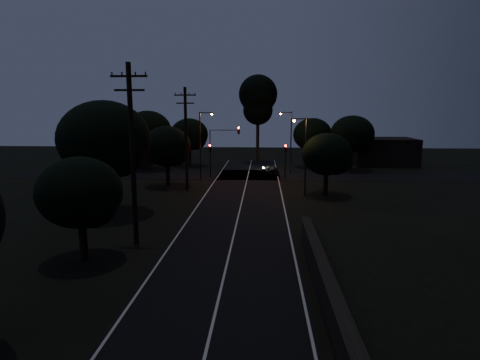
{
  "coord_description": "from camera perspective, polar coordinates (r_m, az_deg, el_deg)",
  "views": [
    {
      "loc": [
        1.91,
        -8.7,
        8.28
      ],
      "look_at": [
        0.0,
        24.0,
        2.5
      ],
      "focal_mm": 30.0,
      "sensor_mm": 36.0,
      "label": 1
    }
  ],
  "objects": [
    {
      "name": "road_surface",
      "position": [
        40.71,
        0.59,
        -1.71
      ],
      "size": [
        60.0,
        70.0,
        0.03
      ],
      "color": "black",
      "rests_on": "ground"
    },
    {
      "name": "retaining_wall",
      "position": [
        15.15,
        27.47,
        -21.6
      ],
      "size": [
        6.93,
        26.0,
        1.6
      ],
      "color": "black",
      "rests_on": "ground"
    },
    {
      "name": "utility_pole_mid",
      "position": [
        25.11,
        -15.07,
        3.86
      ],
      "size": [
        2.2,
        0.3,
        11.0
      ],
      "color": "black",
      "rests_on": "ground"
    },
    {
      "name": "utility_pole_far",
      "position": [
        41.55,
        -7.68,
        6.06
      ],
      "size": [
        2.2,
        0.3,
        10.5
      ],
      "color": "black",
      "rests_on": "ground"
    },
    {
      "name": "tree_left_b",
      "position": [
        23.24,
        -21.55,
        -1.93
      ],
      "size": [
        4.56,
        4.56,
        5.79
      ],
      "color": "black",
      "rests_on": "ground"
    },
    {
      "name": "tree_left_c",
      "position": [
        32.98,
        -18.38,
        5.23
      ],
      "size": [
        7.13,
        7.13,
        9.0
      ],
      "color": "black",
      "rests_on": "ground"
    },
    {
      "name": "tree_left_d",
      "position": [
        43.99,
        -10.15,
        4.58
      ],
      "size": [
        5.16,
        5.16,
        6.55
      ],
      "color": "black",
      "rests_on": "ground"
    },
    {
      "name": "tree_far_nw",
      "position": [
        59.68,
        -7.05,
        6.33
      ],
      "size": [
        5.53,
        5.53,
        7.01
      ],
      "color": "black",
      "rests_on": "ground"
    },
    {
      "name": "tree_far_w",
      "position": [
        56.86,
        -12.76,
        6.74
      ],
      "size": [
        6.38,
        6.38,
        8.13
      ],
      "color": "black",
      "rests_on": "ground"
    },
    {
      "name": "tree_far_ne",
      "position": [
        59.15,
        10.48,
        6.25
      ],
      "size": [
        5.59,
        5.59,
        7.08
      ],
      "color": "black",
      "rests_on": "ground"
    },
    {
      "name": "tree_far_e",
      "position": [
        57.03,
        15.89,
        6.18
      ],
      "size": [
        5.91,
        5.91,
        7.49
      ],
      "color": "black",
      "rests_on": "ground"
    },
    {
      "name": "tree_right_a",
      "position": [
        39.35,
        12.5,
        3.44
      ],
      "size": [
        4.78,
        4.78,
        6.08
      ],
      "color": "black",
      "rests_on": "ground"
    },
    {
      "name": "tall_pine",
      "position": [
        63.72,
        2.58,
        11.38
      ],
      "size": [
        5.99,
        5.99,
        13.62
      ],
      "color": "black",
      "rests_on": "ground"
    },
    {
      "name": "building_left",
      "position": [
        64.82,
        -16.47,
        4.22
      ],
      "size": [
        10.0,
        8.0,
        4.4
      ],
      "primitive_type": "cube",
      "color": "black",
      "rests_on": "ground"
    },
    {
      "name": "building_right",
      "position": [
        64.6,
        19.63,
        3.85
      ],
      "size": [
        9.0,
        7.0,
        4.0
      ],
      "primitive_type": "cube",
      "color": "black",
      "rests_on": "ground"
    },
    {
      "name": "signal_left",
      "position": [
        49.42,
        -4.25,
        3.66
      ],
      "size": [
        0.28,
        0.35,
        4.1
      ],
      "color": "black",
      "rests_on": "ground"
    },
    {
      "name": "signal_right",
      "position": [
        49.06,
        6.48,
        3.57
      ],
      "size": [
        0.28,
        0.35,
        4.1
      ],
      "color": "black",
      "rests_on": "ground"
    },
    {
      "name": "signal_mast",
      "position": [
        49.09,
        -2.32,
        5.39
      ],
      "size": [
        3.7,
        0.35,
        6.25
      ],
      "color": "black",
      "rests_on": "ground"
    },
    {
      "name": "streetlight_a",
      "position": [
        47.39,
        -5.45,
        5.55
      ],
      "size": [
        1.66,
        0.26,
        8.0
      ],
      "color": "black",
      "rests_on": "ground"
    },
    {
      "name": "streetlight_b",
      "position": [
        52.93,
        7.05,
        5.98
      ],
      "size": [
        1.66,
        0.26,
        8.0
      ],
      "color": "black",
      "rests_on": "ground"
    },
    {
      "name": "streetlight_c",
      "position": [
        39.09,
        9.1,
        4.11
      ],
      "size": [
        1.46,
        0.26,
        7.5
      ],
      "color": "black",
      "rests_on": "ground"
    },
    {
      "name": "car",
      "position": [
        51.79,
        4.41,
        1.47
      ],
      "size": [
        2.17,
        3.84,
        1.23
      ],
      "primitive_type": "imported",
      "rotation": [
        0.0,
        0.0,
        3.35
      ],
      "color": "black",
      "rests_on": "ground"
    }
  ]
}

